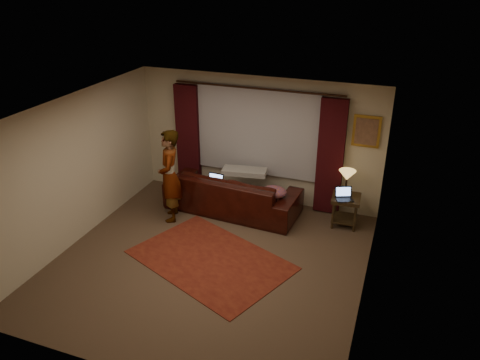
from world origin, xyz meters
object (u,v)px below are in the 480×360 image
Objects in this scene: laptop_sofa at (213,181)px; tiffany_lamp at (346,183)px; sofa at (233,186)px; laptop_table at (345,194)px; end_table at (345,211)px; person at (170,176)px.

tiffany_lamp reaches higher than laptop_sofa.
sofa is 2.20m from tiffany_lamp.
laptop_sofa is 2.54m from laptop_table.
sofa reaches higher than laptop_sofa.
tiffany_lamp reaches higher than end_table.
end_table is 3.37m from person.
laptop_table is (0.02, -0.20, -0.14)m from tiffany_lamp.
laptop_table is (2.18, 0.06, 0.17)m from sofa.
sofa is 4.43× the size of end_table.
person is at bearing -163.02° from tiffany_lamp.
sofa is 1.28m from person.
sofa is at bearing -175.01° from end_table.
laptop_table reaches higher than laptop_sofa.
person is at bearing -135.84° from laptop_sofa.
sofa is 0.39m from laptop_sofa.
laptop_table is at bearing 79.01° from person.
tiffany_lamp is at bearing 12.94° from laptop_sofa.
laptop_table is (2.53, 0.21, 0.06)m from laptop_sofa.
tiffany_lamp is at bearing -169.46° from sofa.
tiffany_lamp is 0.25m from laptop_table.
end_table is at bearing -171.30° from sofa.
tiffany_lamp is at bearing 73.13° from laptop_table.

